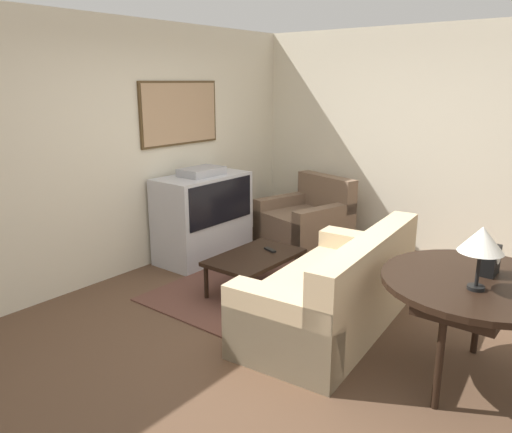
{
  "coord_description": "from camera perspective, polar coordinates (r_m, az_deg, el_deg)",
  "views": [
    {
      "loc": [
        -3.32,
        -2.26,
        2.07
      ],
      "look_at": [
        0.47,
        0.73,
        0.75
      ],
      "focal_mm": 35.0,
      "sensor_mm": 36.0,
      "label": 1
    }
  ],
  "objects": [
    {
      "name": "armchair",
      "position": [
        6.47,
        5.76,
        -0.73
      ],
      "size": [
        1.15,
        1.15,
        0.88
      ],
      "rotation": [
        0.0,
        0.0,
        -1.84
      ],
      "color": "brown",
      "rests_on": "ground_plane"
    },
    {
      "name": "coffee_table",
      "position": [
        5.0,
        -0.13,
        -4.89
      ],
      "size": [
        0.98,
        0.61,
        0.38
      ],
      "color": "black",
      "rests_on": "ground_plane"
    },
    {
      "name": "remote",
      "position": [
        5.12,
        1.6,
        -3.83
      ],
      "size": [
        0.09,
        0.17,
        0.02
      ],
      "color": "black",
      "rests_on": "coffee_table"
    },
    {
      "name": "area_rug",
      "position": [
        5.1,
        1.02,
        -8.56
      ],
      "size": [
        1.94,
        1.82,
        0.01
      ],
      "color": "brown",
      "rests_on": "ground_plane"
    },
    {
      "name": "tv",
      "position": [
        5.93,
        -6.06,
        0.04
      ],
      "size": [
        1.13,
        0.6,
        1.1
      ],
      "color": "#B7B7BC",
      "rests_on": "ground_plane"
    },
    {
      "name": "table_lamp",
      "position": [
        3.43,
        24.39,
        -2.54
      ],
      "size": [
        0.28,
        0.28,
        0.42
      ],
      "color": "black",
      "rests_on": "console_table"
    },
    {
      "name": "wall_back",
      "position": [
        5.56,
        -14.54,
        7.43
      ],
      "size": [
        12.0,
        0.1,
        2.7
      ],
      "color": "beige",
      "rests_on": "ground_plane"
    },
    {
      "name": "ground_plane",
      "position": [
        4.52,
        3.66,
        -12.0
      ],
      "size": [
        12.0,
        12.0,
        0.0
      ],
      "primitive_type": "plane",
      "color": "brown"
    },
    {
      "name": "couch",
      "position": [
        4.35,
        9.0,
        -8.71
      ],
      "size": [
        1.95,
        1.07,
        0.86
      ],
      "rotation": [
        0.0,
        0.0,
        3.23
      ],
      "color": "#CCB289",
      "rests_on": "ground_plane"
    },
    {
      "name": "mantel_clock",
      "position": [
        3.8,
        25.27,
        -4.57
      ],
      "size": [
        0.17,
        0.1,
        0.2
      ],
      "color": "black",
      "rests_on": "console_table"
    },
    {
      "name": "console_table",
      "position": [
        3.72,
        23.91,
        -7.53
      ],
      "size": [
        1.26,
        1.26,
        0.77
      ],
      "color": "black",
      "rests_on": "ground_plane"
    },
    {
      "name": "wall_right",
      "position": [
        6.41,
        17.53,
        8.15
      ],
      "size": [
        0.06,
        12.0,
        2.7
      ],
      "color": "beige",
      "rests_on": "ground_plane"
    }
  ]
}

